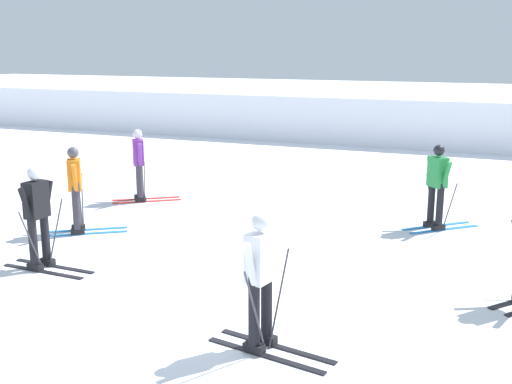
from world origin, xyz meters
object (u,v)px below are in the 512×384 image
at_px(skier_green, 437,184).
at_px(skier_orange, 76,187).
at_px(skier_black, 38,215).
at_px(skier_purple, 139,163).
at_px(skier_white, 261,278).

xyz_separation_m(skier_green, skier_orange, (-6.46, -2.95, 0.00)).
bearing_deg(skier_black, skier_purple, 102.71).
distance_m(skier_black, skier_orange, 2.04).
bearing_deg(skier_green, skier_black, -139.71).
distance_m(skier_white, skier_purple, 8.01).
bearing_deg(skier_black, skier_orange, 111.14).
bearing_deg(skier_black, skier_white, -15.76).
xyz_separation_m(skier_black, skier_purple, (-1.04, 4.61, 0.00)).
bearing_deg(skier_green, skier_orange, -155.43).
bearing_deg(skier_white, skier_green, 77.90).
bearing_deg(skier_purple, skier_green, 2.04).
xyz_separation_m(skier_white, skier_purple, (-5.46, 5.86, -0.00)).
distance_m(skier_white, skier_black, 4.59).
height_order(skier_green, skier_orange, same).
bearing_deg(skier_green, skier_white, -102.10).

